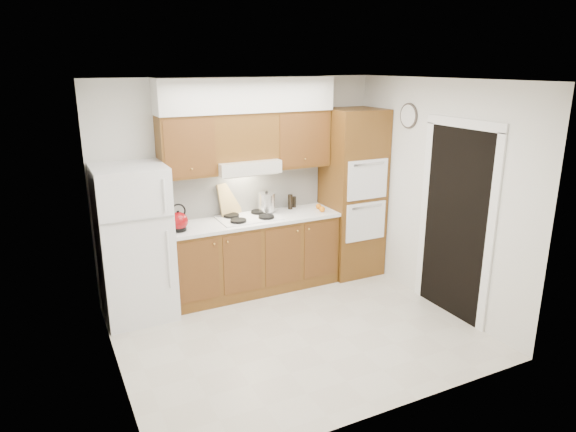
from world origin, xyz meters
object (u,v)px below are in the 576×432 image
Objects in this scene: oven_cabinet at (352,193)px; kettle at (179,221)px; stock_pot at (267,202)px; fridge at (134,243)px.

kettle is (-2.35, -0.08, -0.04)m from oven_cabinet.
oven_cabinet is 9.96× the size of stock_pot.
oven_cabinet is at bearing -15.28° from kettle.
kettle is at bearing -5.38° from fridge.
kettle is 1.20m from stock_pot.
stock_pot is at bearing 6.13° from fridge.
oven_cabinet is at bearing -6.97° from stock_pot.
fridge is 0.53m from kettle.
fridge is 1.69m from stock_pot.
stock_pot is at bearing -6.43° from kettle.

